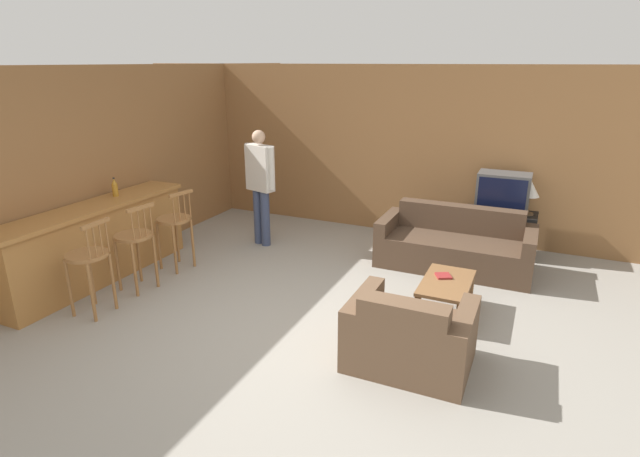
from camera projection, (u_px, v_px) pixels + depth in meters
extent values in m
plane|color=gray|center=(294.00, 333.00, 5.10)|extent=(24.00, 24.00, 0.00)
cube|color=olive|center=(397.00, 151.00, 7.81)|extent=(9.40, 0.08, 2.60)
cube|color=olive|center=(134.00, 161.00, 7.06)|extent=(0.08, 8.61, 2.60)
cube|color=#A87038|center=(97.00, 245.00, 6.23)|extent=(0.47, 2.62, 0.92)
cube|color=#A87038|center=(91.00, 207.00, 6.07)|extent=(0.55, 2.68, 0.05)
cylinder|color=#996638|center=(87.00, 255.00, 5.30)|extent=(0.46, 0.46, 0.04)
cylinder|color=#996638|center=(91.00, 277.00, 5.60)|extent=(0.04, 0.04, 0.66)
cylinder|color=#996638|center=(69.00, 288.00, 5.33)|extent=(0.04, 0.04, 0.66)
cylinder|color=#996638|center=(113.00, 282.00, 5.50)|extent=(0.04, 0.04, 0.66)
cylinder|color=#996638|center=(92.00, 293.00, 5.23)|extent=(0.04, 0.04, 0.66)
cylinder|color=#996638|center=(107.00, 237.00, 5.30)|extent=(0.02, 0.02, 0.33)
cylinder|color=#996638|center=(101.00, 239.00, 5.22)|extent=(0.02, 0.02, 0.33)
cylinder|color=#996638|center=(95.00, 242.00, 5.14)|extent=(0.02, 0.02, 0.33)
cylinder|color=#996638|center=(88.00, 245.00, 5.06)|extent=(0.02, 0.02, 0.33)
cube|color=#996638|center=(95.00, 224.00, 5.12)|extent=(0.06, 0.37, 0.04)
cylinder|color=#996638|center=(133.00, 236.00, 5.89)|extent=(0.49, 0.49, 0.04)
cylinder|color=#996638|center=(139.00, 257.00, 6.20)|extent=(0.04, 0.04, 0.66)
cylinder|color=#996638|center=(118.00, 265.00, 5.95)|extent=(0.04, 0.04, 0.66)
cylinder|color=#996638|center=(156.00, 262.00, 6.05)|extent=(0.04, 0.04, 0.66)
cylinder|color=#996638|center=(135.00, 270.00, 5.80)|extent=(0.04, 0.04, 0.66)
cylinder|color=#996638|center=(151.00, 220.00, 5.84)|extent=(0.02, 0.02, 0.33)
cylinder|color=#996638|center=(145.00, 222.00, 5.77)|extent=(0.02, 0.02, 0.33)
cylinder|color=#996638|center=(139.00, 224.00, 5.70)|extent=(0.02, 0.02, 0.33)
cylinder|color=#996638|center=(133.00, 226.00, 5.63)|extent=(0.02, 0.02, 0.33)
cube|color=#996638|center=(140.00, 208.00, 5.67)|extent=(0.08, 0.37, 0.04)
cylinder|color=#996638|center=(174.00, 219.00, 6.50)|extent=(0.50, 0.50, 0.04)
cylinder|color=#996638|center=(177.00, 239.00, 6.82)|extent=(0.04, 0.04, 0.66)
cylinder|color=#996638|center=(159.00, 245.00, 6.58)|extent=(0.04, 0.04, 0.66)
cylinder|color=#996638|center=(193.00, 243.00, 6.66)|extent=(0.04, 0.04, 0.66)
cylinder|color=#996638|center=(175.00, 250.00, 6.41)|extent=(0.04, 0.04, 0.66)
cylinder|color=#996638|center=(190.00, 205.00, 6.45)|extent=(0.02, 0.02, 0.33)
cylinder|color=#996638|center=(185.00, 207.00, 6.38)|extent=(0.02, 0.02, 0.33)
cylinder|color=#996638|center=(179.00, 208.00, 6.31)|extent=(0.02, 0.02, 0.33)
cylinder|color=#996638|center=(174.00, 210.00, 6.24)|extent=(0.02, 0.02, 0.33)
cube|color=#996638|center=(181.00, 193.00, 6.29)|extent=(0.10, 0.37, 0.04)
cube|color=#4C3828|center=(454.00, 253.00, 6.65)|extent=(1.67, 0.88, 0.42)
cube|color=#4C3828|center=(460.00, 218.00, 6.81)|extent=(1.67, 0.22, 0.36)
cube|color=#4C3828|center=(388.00, 236.00, 6.98)|extent=(0.16, 0.88, 0.62)
cube|color=#4C3828|center=(528.00, 256.00, 6.27)|extent=(0.16, 0.88, 0.62)
cube|color=brown|center=(410.00, 343.00, 4.53)|extent=(0.76, 0.83, 0.42)
cube|color=brown|center=(403.00, 321.00, 4.15)|extent=(0.76, 0.22, 0.34)
cube|color=brown|center=(462.00, 345.00, 4.32)|extent=(0.16, 0.83, 0.61)
cube|color=brown|center=(362.00, 323.00, 4.68)|extent=(0.16, 0.83, 0.61)
cube|color=brown|center=(447.00, 283.00, 5.37)|extent=(0.50, 0.87, 0.04)
cube|color=brown|center=(417.00, 311.00, 5.17)|extent=(0.06, 0.06, 0.36)
cube|color=brown|center=(459.00, 319.00, 5.01)|extent=(0.06, 0.06, 0.36)
cube|color=brown|center=(433.00, 282.00, 5.86)|extent=(0.06, 0.06, 0.36)
cube|color=brown|center=(471.00, 288.00, 5.69)|extent=(0.06, 0.06, 0.36)
cube|color=black|center=(498.00, 232.00, 7.16)|extent=(0.98, 0.46, 0.62)
cube|color=#4C4C4C|center=(503.00, 193.00, 6.97)|extent=(0.70, 0.42, 0.56)
cube|color=black|center=(502.00, 196.00, 6.79)|extent=(0.63, 0.01, 0.49)
cylinder|color=#B27A23|center=(115.00, 190.00, 6.46)|extent=(0.07, 0.07, 0.16)
cone|color=#B27A23|center=(114.00, 181.00, 6.42)|extent=(0.07, 0.07, 0.07)
cylinder|color=black|center=(114.00, 178.00, 6.40)|extent=(0.03, 0.03, 0.02)
cube|color=maroon|center=(443.00, 276.00, 5.47)|extent=(0.21, 0.21, 0.02)
cylinder|color=brown|center=(527.00, 214.00, 6.92)|extent=(0.16, 0.16, 0.02)
cylinder|color=brown|center=(528.00, 205.00, 6.88)|extent=(0.03, 0.03, 0.24)
cone|color=silver|center=(531.00, 189.00, 6.81)|extent=(0.25, 0.25, 0.21)
cylinder|color=#384260|center=(258.00, 216.00, 7.51)|extent=(0.14, 0.14, 0.84)
cylinder|color=#384260|center=(265.00, 218.00, 7.41)|extent=(0.14, 0.14, 0.84)
cube|color=beige|center=(260.00, 168.00, 7.22)|extent=(0.47, 0.29, 0.66)
cylinder|color=beige|center=(249.00, 164.00, 7.36)|extent=(0.09, 0.09, 0.61)
cylinder|color=beige|center=(271.00, 168.00, 7.06)|extent=(0.09, 0.09, 0.61)
sphere|color=tan|center=(259.00, 137.00, 7.08)|extent=(0.19, 0.19, 0.19)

